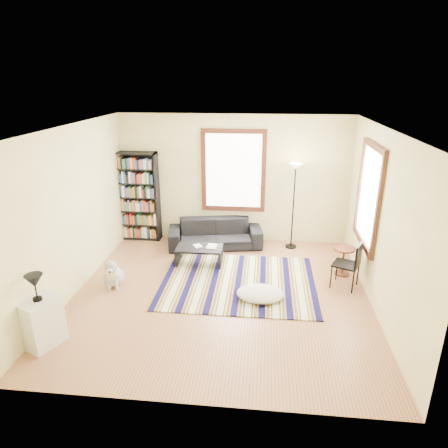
# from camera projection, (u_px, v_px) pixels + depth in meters

# --- Properties ---
(floor) EXTENTS (5.00, 5.00, 0.10)m
(floor) POSITION_uv_depth(u_px,v_px,m) (221.00, 296.00, 6.91)
(floor) COLOR #B07650
(floor) RESTS_ON ground
(ceiling) EXTENTS (5.00, 5.00, 0.10)m
(ceiling) POSITION_uv_depth(u_px,v_px,m) (220.00, 125.00, 5.90)
(ceiling) COLOR white
(ceiling) RESTS_ON floor
(wall_back) EXTENTS (5.00, 0.10, 2.80)m
(wall_back) POSITION_uv_depth(u_px,v_px,m) (234.00, 179.00, 8.78)
(wall_back) COLOR #FEF6AB
(wall_back) RESTS_ON floor
(wall_front) EXTENTS (5.00, 0.10, 2.80)m
(wall_front) POSITION_uv_depth(u_px,v_px,m) (193.00, 301.00, 4.03)
(wall_front) COLOR #FEF6AB
(wall_front) RESTS_ON floor
(wall_left) EXTENTS (0.10, 5.00, 2.80)m
(wall_left) POSITION_uv_depth(u_px,v_px,m) (69.00, 212.00, 6.65)
(wall_left) COLOR #FEF6AB
(wall_left) RESTS_ON floor
(wall_right) EXTENTS (0.10, 5.00, 2.80)m
(wall_right) POSITION_uv_depth(u_px,v_px,m) (385.00, 223.00, 6.16)
(wall_right) COLOR #FEF6AB
(wall_right) RESTS_ON floor
(window_back) EXTENTS (1.20, 0.06, 1.60)m
(window_back) POSITION_uv_depth(u_px,v_px,m) (233.00, 171.00, 8.64)
(window_back) COLOR white
(window_back) RESTS_ON wall_back
(window_right) EXTENTS (0.06, 1.20, 1.60)m
(window_right) POSITION_uv_depth(u_px,v_px,m) (369.00, 196.00, 6.84)
(window_right) COLOR white
(window_right) RESTS_ON wall_right
(rug) EXTENTS (2.82, 2.25, 0.02)m
(rug) POSITION_uv_depth(u_px,v_px,m) (238.00, 282.00, 7.27)
(rug) COLOR #0E0C3C
(rug) RESTS_ON floor
(sofa) EXTENTS (1.13, 2.12, 0.59)m
(sofa) POSITION_uv_depth(u_px,v_px,m) (215.00, 233.00, 8.73)
(sofa) COLOR black
(sofa) RESTS_ON floor
(bookshelf) EXTENTS (0.90, 0.30, 2.00)m
(bookshelf) POSITION_uv_depth(u_px,v_px,m) (139.00, 197.00, 8.91)
(bookshelf) COLOR black
(bookshelf) RESTS_ON floor
(coffee_table) EXTENTS (1.02, 0.77, 0.36)m
(coffee_table) POSITION_uv_depth(u_px,v_px,m) (199.00, 255.00, 7.93)
(coffee_table) COLOR black
(coffee_table) RESTS_ON floor
(book_a) EXTENTS (0.24, 0.22, 0.02)m
(book_a) POSITION_uv_depth(u_px,v_px,m) (194.00, 247.00, 7.87)
(book_a) COLOR beige
(book_a) RESTS_ON coffee_table
(book_b) EXTENTS (0.21, 0.27, 0.02)m
(book_b) POSITION_uv_depth(u_px,v_px,m) (207.00, 246.00, 7.89)
(book_b) COLOR beige
(book_b) RESTS_ON coffee_table
(floor_cushion) EXTENTS (0.94, 0.81, 0.20)m
(floor_cushion) POSITION_uv_depth(u_px,v_px,m) (260.00, 294.00, 6.70)
(floor_cushion) COLOR white
(floor_cushion) RESTS_ON floor
(floor_lamp) EXTENTS (0.40, 0.40, 1.86)m
(floor_lamp) POSITION_uv_depth(u_px,v_px,m) (293.00, 207.00, 8.44)
(floor_lamp) COLOR black
(floor_lamp) RESTS_ON floor
(side_table) EXTENTS (0.43, 0.43, 0.54)m
(side_table) POSITION_uv_depth(u_px,v_px,m) (343.00, 261.00, 7.48)
(side_table) COLOR #4F2B13
(side_table) RESTS_ON floor
(folding_chair) EXTENTS (0.55, 0.54, 0.86)m
(folding_chair) POSITION_uv_depth(u_px,v_px,m) (346.00, 264.00, 6.99)
(folding_chair) COLOR black
(folding_chair) RESTS_ON floor
(white_cabinet) EXTENTS (0.55, 0.61, 0.70)m
(white_cabinet) POSITION_uv_depth(u_px,v_px,m) (42.00, 322.00, 5.48)
(white_cabinet) COLOR silver
(white_cabinet) RESTS_ON floor
(table_lamp) EXTENTS (0.28, 0.28, 0.38)m
(table_lamp) POSITION_uv_depth(u_px,v_px,m) (35.00, 288.00, 5.29)
(table_lamp) COLOR black
(table_lamp) RESTS_ON white_cabinet
(dog) EXTENTS (0.51, 0.63, 0.55)m
(dog) POSITION_uv_depth(u_px,v_px,m) (113.00, 271.00, 7.08)
(dog) COLOR silver
(dog) RESTS_ON floor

